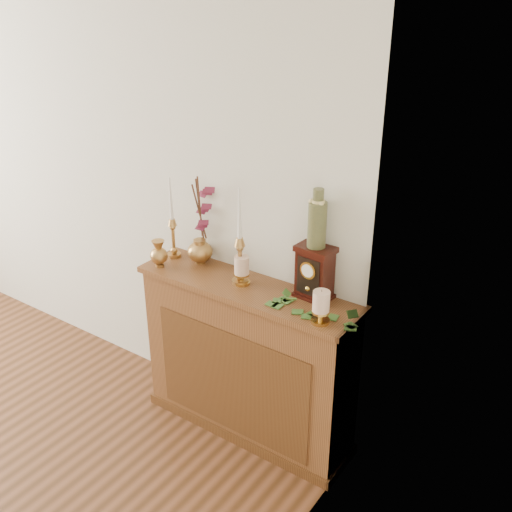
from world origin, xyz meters
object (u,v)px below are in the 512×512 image
Objects in this scene: ginger_jar at (204,222)px; mantel_clock at (314,273)px; ceramic_vase at (317,221)px; candlestick_left at (173,232)px; bud_vase at (159,254)px; candlestick_center at (240,253)px.

ginger_jar is 0.71m from mantel_clock.
mantel_clock is (0.70, -0.02, -0.10)m from ginger_jar.
ceramic_vase is at bearing 90.00° from mantel_clock.
candlestick_left is 0.88m from mantel_clock.
bud_vase is 0.88m from mantel_clock.
bud_vase is 0.53× the size of ceramic_vase.
bud_vase is at bearing -128.50° from ginger_jar.
ginger_jar reaches higher than mantel_clock.
candlestick_center is at bearing -18.69° from ginger_jar.
bud_vase is 0.94m from ceramic_vase.
candlestick_left is 1.61× the size of ceramic_vase.
ginger_jar is at bearing 51.50° from bud_vase.
ginger_jar is at bearing -176.74° from mantel_clock.
mantel_clock is at bearing -1.45° from ginger_jar.
candlestick_left reaches higher than mantel_clock.
candlestick_left is 0.89× the size of candlestick_center.
ginger_jar reaches higher than bud_vase.
candlestick_center is at bearing -162.22° from mantel_clock.
candlestick_center is 1.90× the size of mantel_clock.
candlestick_left is at bearing 97.45° from bud_vase.
bud_vase is (-0.48, -0.09, -0.09)m from candlestick_center.
ceramic_vase is at bearing 12.19° from bud_vase.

